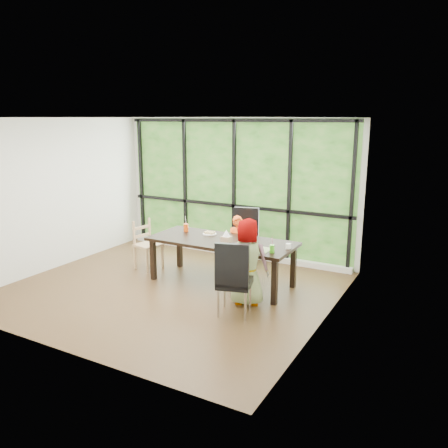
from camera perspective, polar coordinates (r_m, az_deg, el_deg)
The scene contains 23 objects.
ground at distance 7.40m, azimuth -6.72°, elevation -8.18°, with size 5.00×5.00×0.00m, color black.
back_wall at distance 8.91m, azimuth 1.44°, elevation 4.60°, with size 5.00×5.00×0.00m, color silver.
foliage_backdrop at distance 8.90m, azimuth 1.39°, elevation 4.58°, with size 4.80×0.02×2.65m, color #1C4713.
window_mullions at distance 8.86m, azimuth 1.27°, elevation 4.55°, with size 4.80×0.06×2.65m, color black, non-canonical shape.
window_sill at distance 9.11m, azimuth 1.11°, elevation -3.59°, with size 4.80×0.12×0.10m, color silver.
dining_table at distance 7.47m, azimuth -0.31°, elevation -4.81°, with size 2.42×0.99×0.75m, color black.
chair_window_leather at distance 8.27m, azimuth 2.62°, elevation -1.83°, with size 0.46×0.46×1.08m, color black.
chair_interior_leather at distance 6.28m, azimuth 1.36°, elevation -6.78°, with size 0.46×0.46×1.08m, color black.
chair_end_beech at distance 8.28m, azimuth -9.56°, elevation -2.64°, with size 0.42×0.40×0.90m, color tan.
child_toddler at distance 7.93m, azimuth 1.78°, elevation -2.64°, with size 0.38×0.25×1.04m, color #FA5819.
child_older at distance 6.60m, azimuth 2.78°, elevation -4.79°, with size 0.63×0.41×1.29m, color slate.
placemat at distance 6.86m, azimuth 3.83°, elevation -3.19°, with size 0.49×0.36×0.01m, color tan.
plate_far at distance 7.72m, azimuth -1.84°, elevation -1.26°, with size 0.24×0.24×0.01m, color white.
plate_near at distance 6.86m, azimuth 3.72°, elevation -3.15°, with size 0.21×0.21×0.01m, color white.
orange_cup at distance 7.92m, azimuth -4.84°, elevation -0.46°, with size 0.09×0.09×0.14m, color #DA4A0F.
green_cup at distance 6.69m, azimuth 6.11°, elevation -3.15°, with size 0.08×0.08×0.12m, color #4CC520.
white_mug at distance 6.93m, azimuth 8.16°, elevation -2.80°, with size 0.08×0.08×0.08m, color white.
tissue_box at distance 7.13m, azimuth 0.30°, elevation -2.04°, with size 0.14×0.14×0.12m, color tan.
crepe_rolls_far at distance 7.71m, azimuth -1.84°, elevation -1.07°, with size 0.20×0.12×0.04m, color tan, non-canonical shape.
crepe_rolls_near at distance 6.86m, azimuth 3.73°, elevation -2.95°, with size 0.05×0.12×0.04m, color tan, non-canonical shape.
straw_white at distance 7.90m, azimuth -4.85°, elevation 0.30°, with size 0.01×0.01×0.20m, color white.
straw_pink at distance 6.67m, azimuth 6.13°, elevation -2.33°, with size 0.01×0.01×0.20m, color pink.
tissue at distance 7.10m, azimuth 0.30°, elevation -1.15°, with size 0.12×0.12×0.11m, color white.
Camera 1 is at (4.03, -5.58, 2.69)m, focal length 36.08 mm.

